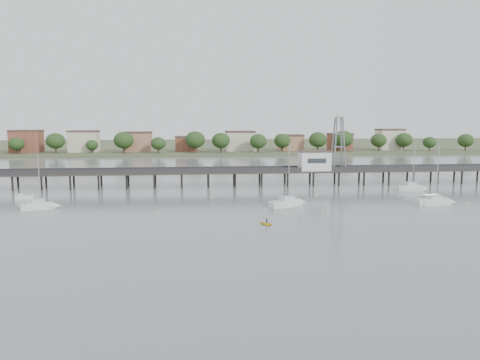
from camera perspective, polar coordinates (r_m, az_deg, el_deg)
The scene contains 13 objects.
ground_plane at distance 65.03m, azimuth 1.25°, elevation -8.29°, with size 500.00×500.00×0.00m, color slate.
pier at distance 123.14m, azimuth -2.28°, elevation 0.96°, with size 150.00×5.00×5.50m.
pier_building at distance 126.95m, azimuth 9.06°, elevation 2.37°, with size 8.40×5.40×5.30m.
lattice_tower at distance 128.49m, azimuth 11.90°, elevation 4.34°, with size 3.20×3.20×15.50m.
sailboat_d at distance 105.59m, azimuth 23.16°, elevation -2.44°, with size 8.14×2.98×13.21m.
sailboat_c at distance 96.40m, azimuth 6.35°, elevation -2.77°, with size 8.45×5.91×13.64m.
sailboat_e at distance 123.97m, azimuth 20.59°, elevation -0.93°, with size 7.13×2.67×11.65m.
sailboat_a at distance 100.17m, azimuth -22.79°, elevation -2.92°, with size 7.01×3.84×11.26m.
white_tender at distance 113.54m, azimuth -24.82°, elevation -1.97°, with size 4.00×2.12×1.48m.
yellow_dinghy at distance 79.00m, azimuth 3.27°, elevation -5.47°, with size 1.76×0.51×2.47m, color yellow.
dinghy_occupant at distance 79.00m, azimuth 3.27°, elevation -5.47°, with size 0.35×0.96×0.23m, color black.
mooring_buoys at distance 98.58m, azimuth 6.97°, elevation -2.89°, with size 65.07×20.26×0.39m.
far_shore at distance 302.25m, azimuth -4.45°, elevation 4.21°, with size 500.00×170.00×10.40m.
Camera 1 is at (-7.98, -62.11, 17.56)m, focal length 35.00 mm.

